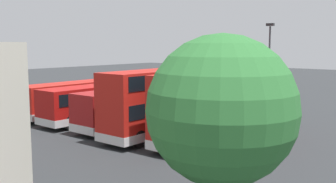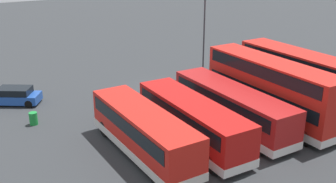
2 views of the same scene
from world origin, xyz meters
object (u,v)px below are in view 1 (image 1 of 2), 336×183
bus_double_decker_second (171,98)px  bus_single_deck_third (138,105)px  car_hatchback_silver (135,90)px  bus_double_decker_near_end (219,103)px  bus_single_deck_fifth (75,97)px  lamp_post_tall (269,61)px  bus_single_deck_fourth (99,101)px  waste_bin_yellow (106,96)px

bus_double_decker_second → bus_single_deck_third: bus_double_decker_second is taller
car_hatchback_silver → bus_double_decker_near_end: bearing=147.6°
bus_single_deck_fifth → car_hatchback_silver: size_ratio=2.19×
lamp_post_tall → bus_single_deck_fourth: bearing=51.7°
waste_bin_yellow → bus_single_deck_fifth: bearing=121.4°
bus_single_deck_fourth → waste_bin_yellow: 11.96m
car_hatchback_silver → lamp_post_tall: size_ratio=0.58×
lamp_post_tall → bus_double_decker_near_end: bearing=98.4°
bus_double_decker_second → bus_single_deck_third: 3.56m
bus_single_deck_fourth → lamp_post_tall: (-9.36, -11.85, 3.13)m
bus_single_deck_third → waste_bin_yellow: bearing=-32.2°
bus_single_deck_fifth → bus_double_decker_second: bearing=-179.2°
bus_single_deck_fourth → car_hatchback_silver: 16.12m
bus_double_decker_second → lamp_post_tall: 11.91m
bus_double_decker_near_end → bus_double_decker_second: (3.71, 0.41, 0.00)m
bus_single_deck_fourth → bus_single_deck_fifth: (3.52, -0.20, -0.00)m
bus_double_decker_near_end → bus_single_deck_third: bus_double_decker_near_end is taller
bus_double_decker_second → bus_single_deck_fourth: bearing=2.8°
bus_double_decker_second → bus_single_deck_fifth: bus_double_decker_second is taller
car_hatchback_silver → bus_double_decker_second: bearing=141.2°
bus_single_deck_fourth → bus_single_deck_fifth: bearing=-3.3°
bus_double_decker_near_end → waste_bin_yellow: bearing=-21.3°
bus_single_deck_third → car_hatchback_silver: bearing=-45.1°
bus_single_deck_third → bus_single_deck_fourth: 3.89m
bus_double_decker_second → bus_double_decker_near_end: bearing=-173.7°
lamp_post_tall → bus_double_decker_second: bearing=79.8°
bus_double_decker_near_end → car_hatchback_silver: bus_double_decker_near_end is taller
waste_bin_yellow → bus_single_deck_third: bearing=147.8°
bus_single_deck_third → bus_single_deck_fourth: bearing=8.7°
bus_single_deck_fifth → car_hatchback_silver: 14.28m
bus_double_decker_near_end → bus_double_decker_second: 3.73m
bus_single_deck_third → car_hatchback_silver: bus_single_deck_third is taller
bus_double_decker_near_end → car_hatchback_silver: size_ratio=2.50×
bus_single_deck_third → waste_bin_yellow: (12.33, -7.75, -1.15)m
bus_double_decker_second → bus_single_deck_fifth: 10.84m
bus_double_decker_near_end → lamp_post_tall: bearing=-81.6°
car_hatchback_silver → bus_single_deck_third: bearing=134.9°
car_hatchback_silver → waste_bin_yellow: size_ratio=4.93×
bus_double_decker_near_end → bus_single_deck_fourth: (11.00, 0.76, -0.83)m
bus_double_decker_second → bus_single_deck_fourth: bus_double_decker_second is taller
bus_single_deck_fourth → car_hatchback_silver: bearing=-56.3°
bus_single_deck_third → waste_bin_yellow: 14.61m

